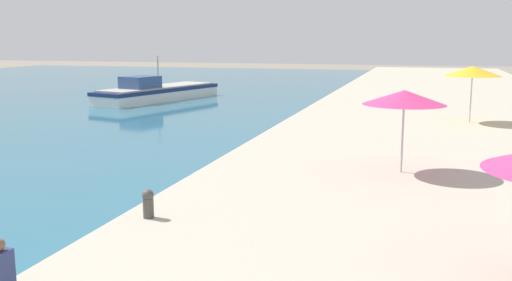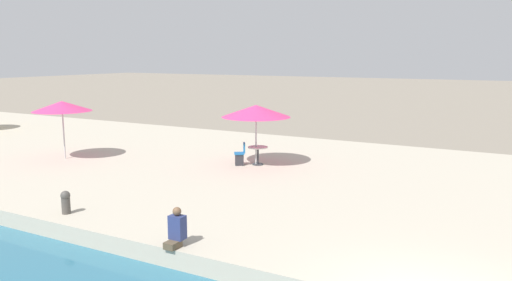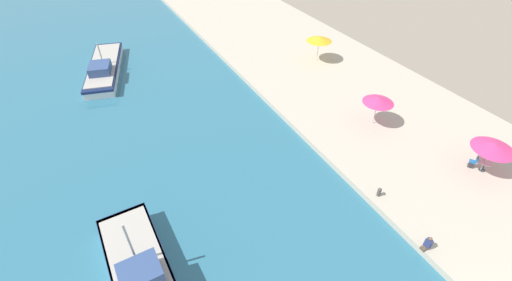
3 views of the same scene
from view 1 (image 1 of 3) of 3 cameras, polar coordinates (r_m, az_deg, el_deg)
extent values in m
cube|color=#BCB29E|center=(38.41, 18.56, 3.33)|extent=(16.00, 90.00, 0.50)
cube|color=white|center=(42.23, -9.71, 4.62)|extent=(5.51, 11.11, 0.92)
cube|color=navy|center=(42.20, -9.73, 5.07)|extent=(5.59, 11.23, 0.25)
cube|color=#ADA89E|center=(42.18, -9.73, 5.31)|extent=(5.07, 10.22, 0.10)
cube|color=#334C7F|center=(40.75, -11.50, 5.74)|extent=(2.50, 2.80, 0.82)
cylinder|color=#B7B2A8|center=(42.10, -9.78, 6.87)|extent=(0.12, 0.12, 2.20)
cylinder|color=#B7B7B7|center=(17.47, 14.44, 0.42)|extent=(0.06, 0.06, 2.19)
cone|color=#E5387A|center=(17.32, 14.61, 4.20)|extent=(2.45, 2.45, 0.43)
cylinder|color=#B7B7B7|center=(29.02, 20.69, 4.02)|extent=(0.06, 0.06, 2.36)
cone|color=yellow|center=(28.93, 20.85, 6.51)|extent=(2.67, 2.67, 0.47)
cube|color=navy|center=(9.87, -24.19, -11.59)|extent=(0.26, 0.36, 0.56)
cylinder|color=#4C4742|center=(13.02, -10.71, -6.65)|extent=(0.24, 0.24, 0.45)
sphere|color=#4C4742|center=(12.94, -10.76, -5.39)|extent=(0.26, 0.26, 0.26)
camera|label=2|loc=(14.95, -74.18, 4.40)|focal=35.00mm
camera|label=3|loc=(23.71, -75.52, 36.18)|focal=24.00mm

